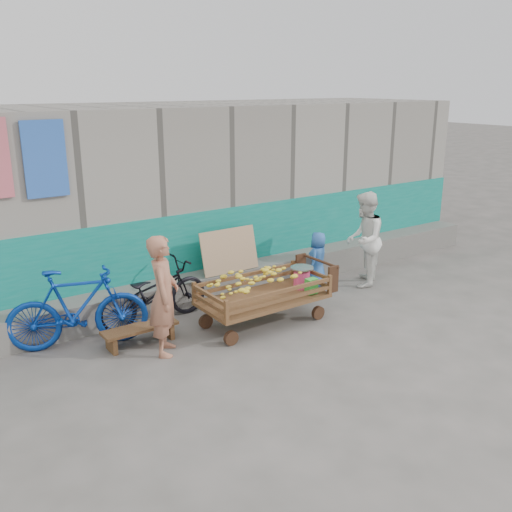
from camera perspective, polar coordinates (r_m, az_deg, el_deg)
ground at (r=7.50m, az=4.68°, el=-9.68°), size 80.00×80.00×0.00m
building_wall at (r=10.32m, az=-9.64°, el=6.16°), size 12.00×3.50×3.00m
banana_cart at (r=8.10m, az=0.53°, el=-3.09°), size 2.00×0.91×0.85m
bench at (r=7.80m, az=-11.50°, el=-7.37°), size 1.01×0.30×0.25m
vendor_man at (r=7.29m, az=-9.21°, el=-3.92°), size 0.62×0.68×1.57m
woman at (r=9.83m, az=10.75°, el=1.64°), size 1.00×0.97×1.62m
child at (r=9.73m, az=6.21°, el=-0.35°), size 0.55×0.48×0.95m
bicycle_dark at (r=8.35m, az=-10.22°, el=-3.67°), size 1.76×0.71×0.90m
bicycle_blue at (r=7.80m, az=-17.42°, el=-5.00°), size 1.88×1.04×1.09m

